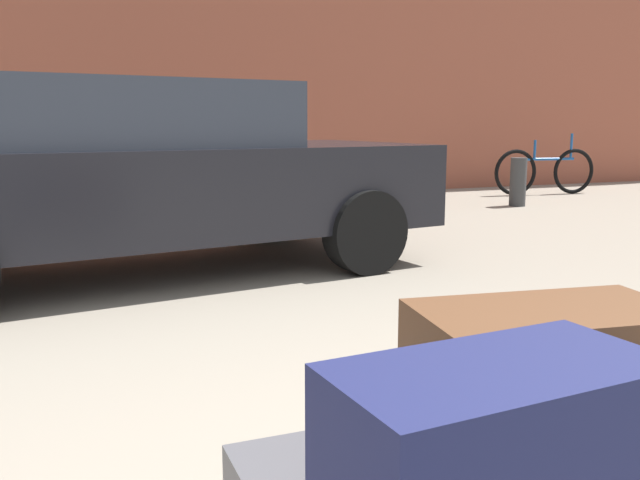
% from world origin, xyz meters
% --- Properties ---
extents(duffel_bag_brown_front_right, '(0.72, 0.45, 0.33)m').
position_xyz_m(duffel_bag_brown_front_right, '(0.20, 0.14, 0.51)').
color(duffel_bag_brown_front_right, '#51331E').
rests_on(duffel_bag_brown_front_right, luggage_cart).
extents(duffel_bag_navy_rear_right, '(0.68, 0.38, 0.35)m').
position_xyz_m(duffel_bag_navy_rear_right, '(-0.18, -0.18, 0.51)').
color(duffel_bag_navy_rear_right, '#191E47').
rests_on(duffel_bag_navy_rear_right, luggage_cart).
extents(parked_car, '(4.52, 2.41, 1.42)m').
position_xyz_m(parked_car, '(-0.35, 4.02, 0.76)').
color(parked_car, black).
rests_on(parked_car, ground_plane).
extents(bicycle_leaning, '(1.75, 0.28, 0.96)m').
position_xyz_m(bicycle_leaning, '(6.35, 7.53, 0.37)').
color(bicycle_leaning, black).
rests_on(bicycle_leaning, ground_plane).
extents(bollard_kerb_near, '(0.22, 0.22, 0.66)m').
position_xyz_m(bollard_kerb_near, '(2.07, 6.44, 0.33)').
color(bollard_kerb_near, '#383838').
rests_on(bollard_kerb_near, ground_plane).
extents(bollard_kerb_mid, '(0.22, 0.22, 0.66)m').
position_xyz_m(bollard_kerb_mid, '(3.66, 6.44, 0.33)').
color(bollard_kerb_mid, '#383838').
rests_on(bollard_kerb_mid, ground_plane).
extents(bollard_kerb_far, '(0.22, 0.22, 0.66)m').
position_xyz_m(bollard_kerb_far, '(4.99, 6.44, 0.33)').
color(bollard_kerb_far, '#383838').
rests_on(bollard_kerb_far, ground_plane).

